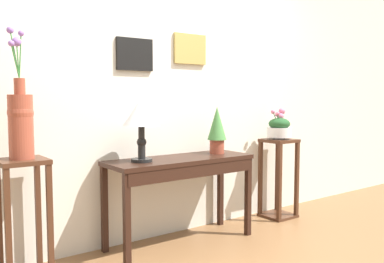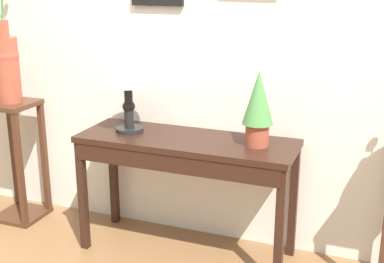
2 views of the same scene
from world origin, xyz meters
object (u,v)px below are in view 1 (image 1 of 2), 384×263
(pedestal_stand_left, at_px, (24,221))
(pedestal_stand_right, at_px, (278,178))
(potted_plant_on_console, at_px, (217,128))
(console_table, at_px, (182,170))
(flower_vase_tall_left, at_px, (21,119))
(table_lamp, at_px, (141,115))
(planter_bowl_wide_right, at_px, (279,127))

(pedestal_stand_left, relative_size, pedestal_stand_right, 1.03)
(potted_plant_on_console, bearing_deg, console_table, -174.20)
(potted_plant_on_console, bearing_deg, flower_vase_tall_left, 179.74)
(table_lamp, xyz_separation_m, potted_plant_on_console, (0.77, 0.02, -0.13))
(pedestal_stand_left, height_order, pedestal_stand_right, pedestal_stand_left)
(planter_bowl_wide_right, bearing_deg, console_table, -177.02)
(console_table, bearing_deg, table_lamp, 176.06)
(pedestal_stand_left, relative_size, planter_bowl_wide_right, 2.62)
(flower_vase_tall_left, bearing_deg, table_lamp, -1.54)
(flower_vase_tall_left, bearing_deg, pedestal_stand_right, 0.34)
(potted_plant_on_console, xyz_separation_m, planter_bowl_wide_right, (0.84, 0.02, -0.03))
(flower_vase_tall_left, bearing_deg, planter_bowl_wide_right, 0.37)
(table_lamp, distance_m, pedestal_stand_right, 1.75)
(pedestal_stand_left, bearing_deg, flower_vase_tall_left, 106.86)
(table_lamp, height_order, potted_plant_on_console, table_lamp)
(flower_vase_tall_left, bearing_deg, potted_plant_on_console, -0.26)
(table_lamp, bearing_deg, pedestal_stand_left, 178.52)
(console_table, relative_size, flower_vase_tall_left, 1.46)
(console_table, bearing_deg, planter_bowl_wide_right, 2.98)
(table_lamp, distance_m, flower_vase_tall_left, 0.88)
(potted_plant_on_console, bearing_deg, table_lamp, -178.79)
(console_table, xyz_separation_m, pedestal_stand_right, (1.24, 0.06, -0.23))
(table_lamp, relative_size, pedestal_stand_right, 0.61)
(console_table, xyz_separation_m, planter_bowl_wide_right, (1.24, 0.06, 0.29))
(console_table, distance_m, flower_vase_tall_left, 1.32)
(pedestal_stand_right, bearing_deg, pedestal_stand_left, -179.64)
(table_lamp, distance_m, planter_bowl_wide_right, 1.62)
(flower_vase_tall_left, distance_m, planter_bowl_wide_right, 2.49)
(potted_plant_on_console, relative_size, pedestal_stand_left, 0.51)
(pedestal_stand_left, height_order, flower_vase_tall_left, flower_vase_tall_left)
(pedestal_stand_right, distance_m, planter_bowl_wide_right, 0.52)
(pedestal_stand_left, xyz_separation_m, planter_bowl_wide_right, (2.49, 0.02, 0.51))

